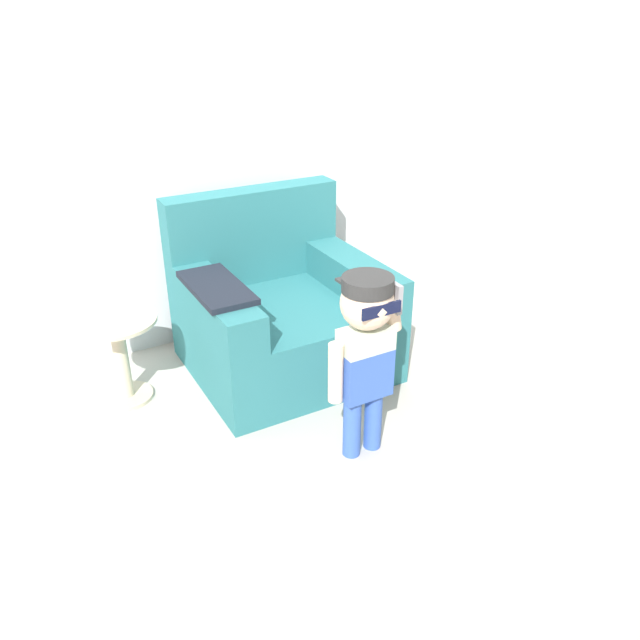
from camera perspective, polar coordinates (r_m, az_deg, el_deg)
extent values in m
plane|color=#ADA89E|center=(3.44, -1.97, -5.79)|extent=(10.00, 10.00, 0.00)
cube|color=silver|center=(3.67, -8.47, 17.97)|extent=(10.00, 0.05, 2.60)
cube|color=#286B70|center=(3.49, -3.19, -1.40)|extent=(1.01, 0.95, 0.40)
cube|color=#286B70|center=(3.63, -6.17, 7.73)|extent=(1.01, 0.16, 0.53)
cube|color=#286B70|center=(3.15, -9.30, 1.09)|extent=(0.20, 0.79, 0.20)
cube|color=#286B70|center=(3.48, 3.29, 3.97)|extent=(0.20, 0.79, 0.20)
cube|color=black|center=(3.10, -9.46, 2.97)|extent=(0.24, 0.52, 0.03)
cylinder|color=#3356AD|center=(2.86, 2.94, -9.66)|extent=(0.08, 0.08, 0.31)
cylinder|color=#3356AD|center=(2.91, 4.87, -8.98)|extent=(0.08, 0.08, 0.31)
cube|color=#3356AD|center=(2.73, 4.09, -4.78)|extent=(0.23, 0.13, 0.23)
cube|color=#B7C6B2|center=(2.65, 4.20, -1.79)|extent=(0.23, 0.13, 0.10)
sphere|color=beige|center=(2.57, 4.33, 1.55)|extent=(0.23, 0.23, 0.23)
cylinder|color=#2D2D2D|center=(2.54, 4.39, 3.29)|extent=(0.22, 0.22, 0.06)
cube|color=#2D2D2D|center=(2.63, 3.15, 3.63)|extent=(0.13, 0.10, 0.01)
cube|color=#0F1433|center=(2.49, 5.65, 0.88)|extent=(0.18, 0.01, 0.05)
cylinder|color=beige|center=(2.65, 1.44, -4.86)|extent=(0.07, 0.07, 0.28)
cylinder|color=beige|center=(2.68, 6.66, 0.65)|extent=(0.09, 0.07, 0.17)
cube|color=gray|center=(2.63, 6.93, 2.01)|extent=(0.02, 0.07, 0.13)
cylinder|color=beige|center=(3.47, -17.19, -6.63)|extent=(0.27, 0.27, 0.02)
cylinder|color=beige|center=(3.36, -17.68, -3.59)|extent=(0.07, 0.07, 0.45)
cylinder|color=beige|center=(3.25, -18.24, -0.06)|extent=(0.41, 0.41, 0.02)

